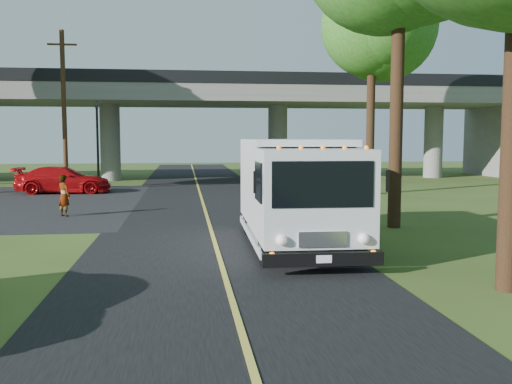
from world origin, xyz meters
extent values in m
plane|color=#354A1A|center=(0.00, 0.00, 0.00)|extent=(120.00, 120.00, 0.00)
cube|color=black|center=(0.00, 10.00, 0.01)|extent=(7.00, 90.00, 0.02)
cube|color=gold|center=(0.00, 10.00, 0.03)|extent=(0.12, 90.00, 0.01)
cube|color=slate|center=(0.00, 32.00, 6.00)|extent=(50.00, 9.00, 1.20)
cube|color=black|center=(0.00, 27.60, 6.90)|extent=(50.00, 0.25, 0.80)
cube|color=black|center=(0.00, 36.40, 6.90)|extent=(50.00, 0.25, 0.80)
cylinder|color=slate|center=(-6.00, 32.00, 2.70)|extent=(1.40, 1.40, 5.40)
cylinder|color=slate|center=(6.00, 32.00, 2.70)|extent=(1.40, 1.40, 5.40)
cylinder|color=slate|center=(18.00, 32.00, 2.70)|extent=(1.40, 1.40, 5.40)
cylinder|color=black|center=(-6.00, 26.00, 2.60)|extent=(0.14, 0.14, 5.20)
imported|color=black|center=(-6.00, 26.00, 4.60)|extent=(0.18, 0.22, 1.10)
cylinder|color=#472D19|center=(-7.50, 24.00, 4.50)|extent=(0.26, 0.26, 9.00)
cube|color=#472D19|center=(-7.50, 24.00, 8.20)|extent=(1.60, 0.10, 0.10)
cylinder|color=#382314|center=(6.20, 9.00, 3.85)|extent=(0.44, 0.44, 7.70)
cylinder|color=#382314|center=(9.00, 20.00, 3.32)|extent=(0.44, 0.44, 6.65)
sphere|color=#286119|center=(9.00, 20.00, 8.20)|extent=(5.58, 5.58, 5.58)
sphere|color=#286119|center=(9.50, 19.60, 8.50)|extent=(4.96, 4.96, 4.96)
cube|color=silver|center=(2.22, 6.85, 1.79)|extent=(2.67, 4.76, 2.40)
cube|color=silver|center=(2.14, 3.54, 1.68)|extent=(2.61, 1.98, 2.19)
cube|color=black|center=(2.12, 2.60, 2.03)|extent=(2.24, 0.14, 1.01)
cube|color=black|center=(2.12, 2.50, 0.41)|extent=(2.67, 0.25, 0.30)
cube|color=silver|center=(2.21, 6.42, 0.32)|extent=(2.71, 6.25, 0.19)
cylinder|color=black|center=(1.06, 3.78, 0.48)|extent=(0.32, 0.97, 0.96)
cylinder|color=black|center=(3.24, 3.73, 0.48)|extent=(0.32, 0.97, 0.96)
cylinder|color=black|center=(1.17, 8.26, 0.48)|extent=(0.32, 0.97, 0.96)
cylinder|color=black|center=(3.34, 8.21, 0.48)|extent=(0.32, 0.97, 0.96)
imported|color=#B50B0E|center=(-7.40, 22.70, 0.73)|extent=(5.06, 2.06, 1.47)
imported|color=gray|center=(-5.44, 13.10, 0.81)|extent=(0.70, 0.68, 1.62)
camera|label=1|loc=(-0.86, -9.40, 3.04)|focal=40.00mm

